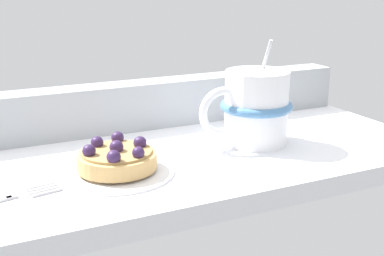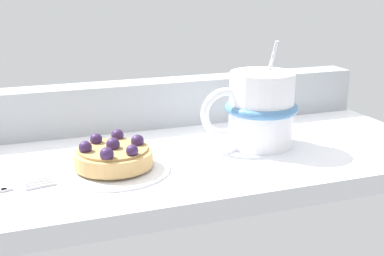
# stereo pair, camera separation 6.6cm
# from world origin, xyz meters

# --- Properties ---
(ground_plane) EXTENTS (0.75, 0.32, 0.03)m
(ground_plane) POSITION_xyz_m (0.00, 0.00, -0.01)
(ground_plane) COLOR white
(window_rail_back) EXTENTS (0.74, 0.05, 0.07)m
(window_rail_back) POSITION_xyz_m (0.00, 0.14, 0.04)
(window_rail_back) COLOR #9EA3A8
(window_rail_back) RESTS_ON ground_plane
(dessert_plate) EXTENTS (0.14, 0.14, 0.01)m
(dessert_plate) POSITION_xyz_m (-0.08, -0.04, 0.00)
(dessert_plate) COLOR white
(dessert_plate) RESTS_ON ground_plane
(raspberry_tart) EXTENTS (0.10, 0.10, 0.03)m
(raspberry_tart) POSITION_xyz_m (-0.08, -0.04, 0.02)
(raspberry_tart) COLOR tan
(raspberry_tart) RESTS_ON dessert_plate
(coffee_mug) EXTENTS (0.14, 0.10, 0.15)m
(coffee_mug) POSITION_xyz_m (0.13, -0.01, 0.05)
(coffee_mug) COLOR white
(coffee_mug) RESTS_ON ground_plane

